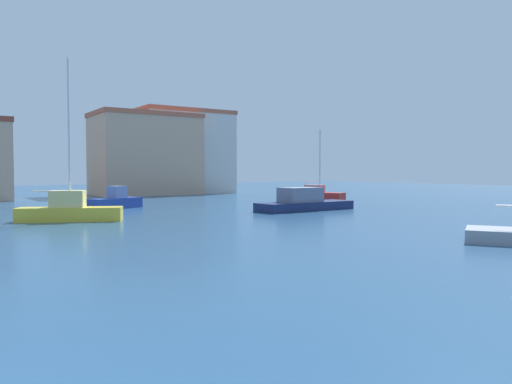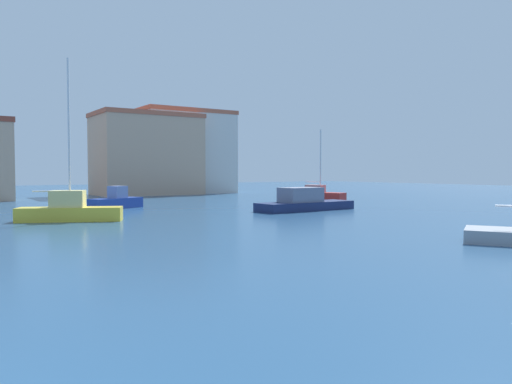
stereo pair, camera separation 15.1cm
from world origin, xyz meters
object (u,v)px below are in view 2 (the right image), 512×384
object	(u,v)px
sailboat_yellow_outer_mooring	(70,209)
motorboat_blue_center_channel	(116,201)
motorboat_navy_inner_mooring	(304,202)
sailboat_red_distant_north	(320,196)

from	to	relation	value
sailboat_yellow_outer_mooring	motorboat_blue_center_channel	world-z (taller)	sailboat_yellow_outer_mooring
motorboat_navy_inner_mooring	sailboat_red_distant_north	bearing A→B (deg)	41.73
sailboat_red_distant_north	motorboat_navy_inner_mooring	bearing A→B (deg)	-138.27
sailboat_yellow_outer_mooring	sailboat_red_distant_north	size ratio (longest dim) A/B	1.41
sailboat_yellow_outer_mooring	sailboat_red_distant_north	world-z (taller)	sailboat_yellow_outer_mooring
sailboat_red_distant_north	motorboat_blue_center_channel	size ratio (longest dim) A/B	1.44
sailboat_yellow_outer_mooring	motorboat_blue_center_channel	size ratio (longest dim) A/B	2.03
sailboat_red_distant_north	motorboat_blue_center_channel	distance (m)	17.04
sailboat_yellow_outer_mooring	motorboat_navy_inner_mooring	distance (m)	15.64
sailboat_yellow_outer_mooring	sailboat_red_distant_north	distance (m)	22.16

